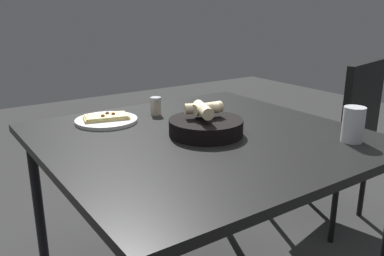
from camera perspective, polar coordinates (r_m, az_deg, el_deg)
The scene contains 6 objects.
dining_table at distance 1.48m, azimuth 1.40°, elevation -3.01°, with size 1.10×1.08×0.74m.
pizza_plate at distance 1.64m, azimuth -12.03°, elevation 1.17°, with size 0.25×0.25×0.04m.
bread_basket at distance 1.45m, azimuth 1.90°, elevation 0.47°, with size 0.27×0.27×0.12m.
beer_glass at distance 1.47m, azimuth 21.83°, elevation 0.18°, with size 0.07×0.07×0.12m.
pepper_shaker at distance 1.72m, azimuth -5.08°, elevation 3.00°, with size 0.05×0.05×0.08m.
chair_near at distance 2.30m, azimuth 19.92°, elevation -0.92°, with size 0.52×0.52×0.92m.
Camera 1 is at (0.82, 1.12, 1.19)m, focal length 37.66 mm.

